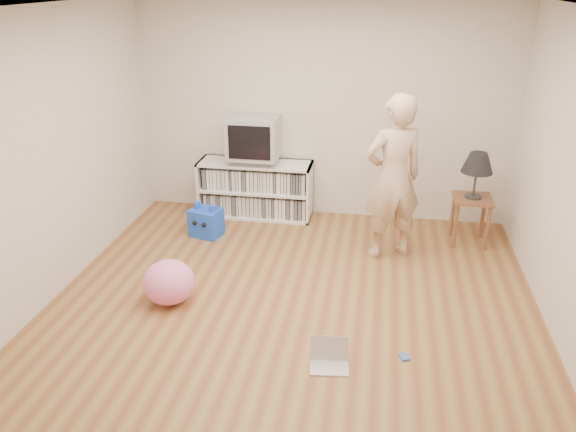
# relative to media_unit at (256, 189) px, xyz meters

# --- Properties ---
(ground) EXTENTS (4.50, 4.50, 0.00)m
(ground) POSITION_rel_media_unit_xyz_m (0.80, -2.04, -0.35)
(ground) COLOR brown
(ground) RESTS_ON ground
(walls) EXTENTS (4.52, 4.52, 2.60)m
(walls) POSITION_rel_media_unit_xyz_m (0.80, -2.04, 0.95)
(walls) COLOR beige
(walls) RESTS_ON ground
(ceiling) EXTENTS (4.50, 4.50, 0.01)m
(ceiling) POSITION_rel_media_unit_xyz_m (0.80, -2.04, 2.25)
(ceiling) COLOR white
(ceiling) RESTS_ON walls
(media_unit) EXTENTS (1.40, 0.45, 0.70)m
(media_unit) POSITION_rel_media_unit_xyz_m (0.00, 0.00, 0.00)
(media_unit) COLOR white
(media_unit) RESTS_ON ground
(dvd_deck) EXTENTS (0.45, 0.35, 0.07)m
(dvd_deck) POSITION_rel_media_unit_xyz_m (-0.00, -0.02, 0.39)
(dvd_deck) COLOR gray
(dvd_deck) RESTS_ON media_unit
(crt_tv) EXTENTS (0.60, 0.53, 0.50)m
(crt_tv) POSITION_rel_media_unit_xyz_m (-0.00, -0.02, 0.67)
(crt_tv) COLOR #A0A0A5
(crt_tv) RESTS_ON dvd_deck
(side_table) EXTENTS (0.42, 0.42, 0.55)m
(side_table) POSITION_rel_media_unit_xyz_m (2.55, -0.39, 0.07)
(side_table) COLOR brown
(side_table) RESTS_ON ground
(table_lamp) EXTENTS (0.34, 0.34, 0.52)m
(table_lamp) POSITION_rel_media_unit_xyz_m (2.55, -0.39, 0.59)
(table_lamp) COLOR #333333
(table_lamp) RESTS_ON side_table
(person) EXTENTS (0.76, 0.65, 1.77)m
(person) POSITION_rel_media_unit_xyz_m (1.66, -0.84, 0.53)
(person) COLOR beige
(person) RESTS_ON ground
(laptop) EXTENTS (0.33, 0.27, 0.21)m
(laptop) POSITION_rel_media_unit_xyz_m (1.22, -2.82, -0.29)
(laptop) COLOR silver
(laptop) RESTS_ON ground
(playing_cards) EXTENTS (0.09, 0.11, 0.02)m
(playing_cards) POSITION_rel_media_unit_xyz_m (1.81, -2.65, -0.34)
(playing_cards) COLOR #4462B7
(playing_cards) RESTS_ON ground
(plush_blue) EXTENTS (0.40, 0.35, 0.40)m
(plush_blue) POSITION_rel_media_unit_xyz_m (-0.44, -0.70, -0.18)
(plush_blue) COLOR blue
(plush_blue) RESTS_ON ground
(plush_pink) EXTENTS (0.57, 0.57, 0.41)m
(plush_pink) POSITION_rel_media_unit_xyz_m (-0.34, -2.16, -0.15)
(plush_pink) COLOR pink
(plush_pink) RESTS_ON ground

